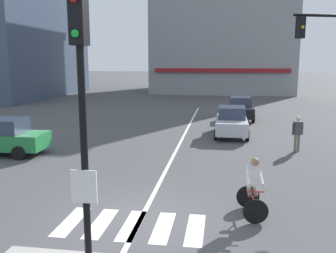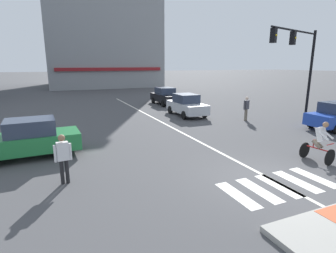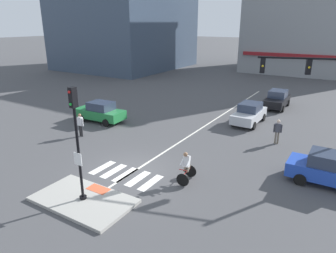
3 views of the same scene
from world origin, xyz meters
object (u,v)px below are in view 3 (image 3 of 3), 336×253
at_px(traffic_light_mast, 331,88).
at_px(car_blue_cross_right, 331,170).
at_px(car_green_cross_left, 100,112).
at_px(cyclist, 186,166).
at_px(car_silver_eastbound_far, 249,113).
at_px(pedestrian_at_curb_left, 80,123).
at_px(signal_pole, 77,135).
at_px(pedestrian_waiting_far_side, 278,130).
at_px(car_black_eastbound_distant, 277,99).

distance_m(traffic_light_mast, car_blue_cross_right, 4.45).
xyz_separation_m(car_green_cross_left, cyclist, (10.68, -5.18, 0.06)).
height_order(car_silver_eastbound_far, pedestrian_at_curb_left, pedestrian_at_curb_left).
bearing_deg(pedestrian_at_curb_left, traffic_light_mast, 15.88).
relative_size(signal_pole, pedestrian_at_curb_left, 3.04).
relative_size(traffic_light_mast, pedestrian_waiting_far_side, 3.66).
bearing_deg(car_black_eastbound_distant, pedestrian_waiting_far_side, -76.92).
bearing_deg(car_silver_eastbound_far, car_green_cross_left, -150.57).
xyz_separation_m(traffic_light_mast, car_blue_cross_right, (0.76, -2.63, -3.51)).
distance_m(signal_pole, pedestrian_at_curb_left, 8.95).
xyz_separation_m(car_silver_eastbound_far, pedestrian_waiting_far_side, (2.94, -3.34, 0.17)).
bearing_deg(signal_pole, pedestrian_waiting_far_side, 63.86).
relative_size(car_blue_cross_right, car_green_cross_left, 0.98).
distance_m(signal_pole, traffic_light_mast, 13.30).
bearing_deg(cyclist, pedestrian_at_curb_left, 168.67).
bearing_deg(pedestrian_waiting_far_side, car_silver_eastbound_far, 131.37).
relative_size(car_black_eastbound_distant, cyclist, 2.45).
height_order(car_black_eastbound_distant, car_green_cross_left, same).
bearing_deg(pedestrian_at_curb_left, car_blue_cross_right, 5.85).
xyz_separation_m(car_silver_eastbound_far, cyclist, (0.29, -11.04, 0.06)).
bearing_deg(cyclist, car_green_cross_left, 154.15).
bearing_deg(pedestrian_waiting_far_side, pedestrian_at_curb_left, -154.36).
height_order(car_black_eastbound_distant, car_silver_eastbound_far, same).
height_order(signal_pole, pedestrian_at_curb_left, signal_pole).
relative_size(car_black_eastbound_distant, car_green_cross_left, 0.99).
bearing_deg(signal_pole, cyclist, 52.37).
height_order(signal_pole, cyclist, signal_pole).
height_order(car_silver_eastbound_far, cyclist, cyclist).
relative_size(car_green_cross_left, pedestrian_at_curb_left, 2.50).
bearing_deg(car_silver_eastbound_far, pedestrian_waiting_far_side, -48.63).
bearing_deg(signal_pole, car_green_cross_left, 129.53).
xyz_separation_m(traffic_light_mast, pedestrian_waiting_far_side, (-2.78, 1.57, -3.33)).
xyz_separation_m(car_blue_cross_right, car_green_cross_left, (-16.88, 1.68, 0.00)).
height_order(pedestrian_at_curb_left, pedestrian_waiting_far_side, same).
bearing_deg(car_blue_cross_right, car_green_cross_left, 174.32).
distance_m(car_black_eastbound_distant, pedestrian_waiting_far_side, 9.60).
relative_size(signal_pole, cyclist, 3.03).
distance_m(signal_pole, car_blue_cross_right, 12.19).
bearing_deg(cyclist, traffic_light_mast, 48.41).
height_order(car_silver_eastbound_far, pedestrian_waiting_far_side, pedestrian_waiting_far_side).
height_order(cyclist, pedestrian_at_curb_left, cyclist).
bearing_deg(car_black_eastbound_distant, signal_pole, -99.65).
bearing_deg(signal_pole, car_silver_eastbound_far, 79.43).
distance_m(car_black_eastbound_distant, car_silver_eastbound_far, 6.06).
bearing_deg(car_black_eastbound_distant, cyclist, -91.63).
bearing_deg(car_blue_cross_right, traffic_light_mast, 106.05).
relative_size(pedestrian_at_curb_left, pedestrian_waiting_far_side, 1.00).
xyz_separation_m(signal_pole, car_green_cross_left, (-7.59, 9.19, -2.39)).
height_order(car_green_cross_left, pedestrian_at_curb_left, pedestrian_at_curb_left).
bearing_deg(car_green_cross_left, cyclist, -25.85).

